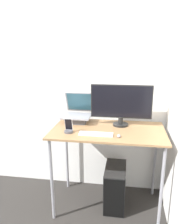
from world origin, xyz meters
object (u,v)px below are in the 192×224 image
at_px(laptop, 77,115).
at_px(keyboard, 96,134).
at_px(mouse, 119,136).
at_px(computer_tower, 115,186).
at_px(monitor, 121,105).
at_px(cell_phone, 69,129).

relative_size(laptop, keyboard, 1.04).
bearing_deg(mouse, computer_tower, 98.32).
bearing_deg(computer_tower, monitor, 74.63).
bearing_deg(mouse, laptop, 140.94).
relative_size(laptop, mouse, 6.02).
distance_m(cell_phone, computer_tower, 0.86).
distance_m(monitor, computer_tower, 0.91).
height_order(keyboard, cell_phone, cell_phone).
distance_m(laptop, computer_tower, 0.90).
bearing_deg(laptop, computer_tower, -22.20).
relative_size(monitor, mouse, 11.42).
height_order(laptop, computer_tower, laptop).
xyz_separation_m(laptop, cell_phone, (-0.01, -0.35, -0.04)).
distance_m(laptop, monitor, 0.52).
height_order(keyboard, mouse, mouse).
distance_m(laptop, cell_phone, 0.35).
bearing_deg(monitor, keyboard, -126.24).
bearing_deg(mouse, monitor, 89.35).
height_order(keyboard, computer_tower, keyboard).
xyz_separation_m(laptop, mouse, (0.48, -0.39, -0.06)).
distance_m(laptop, mouse, 0.63).
distance_m(mouse, cell_phone, 0.49).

